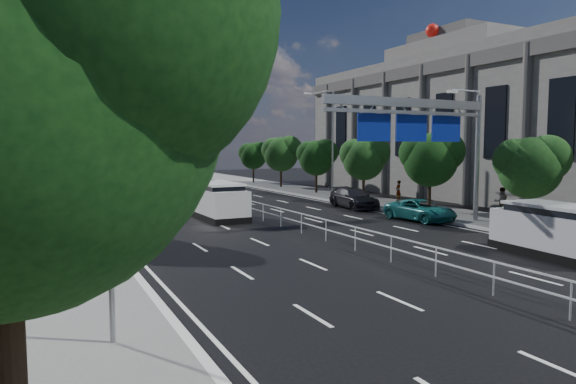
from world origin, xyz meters
TOP-DOWN VIEW (x-y plane):
  - ground at (0.00, 0.00)m, footprint 160.00×160.00m
  - sidewalk_near at (-11.50, 0.00)m, footprint 5.00×140.00m
  - kerb_near at (-9.00, 0.00)m, footprint 0.25×140.00m
  - median_fence at (0.00, 22.50)m, footprint 0.05×85.00m
  - toilet_sign at (-10.95, 0.00)m, footprint 1.62×0.18m
  - overhead_gantry at (6.74, 10.05)m, footprint 10.24×0.38m
  - streetlight_far at (10.50, 26.00)m, footprint 2.78×2.40m
  - civic_hall at (23.72, 22.00)m, footprint 14.40×36.00m
  - near_tree_big at (-12.13, -4.53)m, footprint 5.72×5.33m
  - near_tree_back at (-11.94, 17.97)m, footprint 4.84×4.51m
  - far_tree_c at (11.24, 6.98)m, footprint 3.52×3.28m
  - far_tree_d at (11.25, 14.48)m, footprint 3.85×3.59m
  - far_tree_e at (11.25, 21.98)m, footprint 3.63×3.38m
  - far_tree_f at (11.24, 29.48)m, footprint 3.52×3.28m
  - far_tree_g at (11.25, 36.98)m, footprint 3.96×3.69m
  - far_tree_h at (11.24, 44.48)m, footprint 3.41×3.18m
  - white_minivan at (-2.08, 17.87)m, footprint 2.27×5.11m
  - red_bus at (-7.50, 40.05)m, footprint 3.34×10.27m
  - near_car_silver at (-1.00, 29.62)m, footprint 1.64×3.94m
  - near_car_dark at (-4.13, 51.40)m, footprint 1.84×4.91m
  - silver_minivan at (6.50, 2.00)m, footprint 2.54×5.17m
  - parked_car_teal at (8.30, 12.00)m, footprint 2.50×4.67m
  - parked_car_dark at (8.30, 19.00)m, footprint 2.29×4.95m
  - pedestrian_a at (13.40, 20.47)m, footprint 0.68×0.58m
  - pedestrian_b at (13.40, 10.64)m, footprint 1.07×1.00m

SIDE VIEW (x-z plane):
  - ground at x=0.00m, z-range 0.00..0.00m
  - sidewalk_near at x=-11.50m, z-range 0.00..0.14m
  - kerb_near at x=-9.00m, z-range -0.01..0.15m
  - median_fence at x=0.00m, z-range 0.01..1.04m
  - parked_car_teal at x=8.30m, z-range 0.00..1.25m
  - near_car_silver at x=-1.00m, z-range 0.00..1.33m
  - parked_car_dark at x=8.30m, z-range 0.00..1.40m
  - near_car_dark at x=-4.13m, z-range 0.00..1.60m
  - pedestrian_a at x=13.40m, z-range 0.14..1.71m
  - pedestrian_b at x=13.40m, z-range 0.14..1.88m
  - silver_minivan at x=6.50m, z-range -0.02..2.06m
  - white_minivan at x=-2.08m, z-range -0.02..2.18m
  - red_bus at x=-7.50m, z-range 0.06..3.08m
  - toilet_sign at x=-10.95m, z-range 0.77..5.11m
  - far_tree_h at x=11.24m, z-range 0.97..5.88m
  - far_tree_c at x=11.24m, z-range 0.95..5.90m
  - far_tree_f at x=11.24m, z-range 0.98..6.00m
  - far_tree_e at x=11.25m, z-range 0.99..6.12m
  - far_tree_d at x=11.25m, z-range 1.02..6.36m
  - far_tree_g at x=11.25m, z-range 1.03..6.48m
  - near_tree_back at x=-11.94m, z-range 1.27..7.96m
  - streetlight_far at x=10.50m, z-range 0.71..9.71m
  - near_tree_big at x=-12.13m, z-range 1.42..9.13m
  - overhead_gantry at x=6.74m, z-range 1.88..9.33m
  - civic_hall at x=23.72m, z-range -0.91..13.44m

